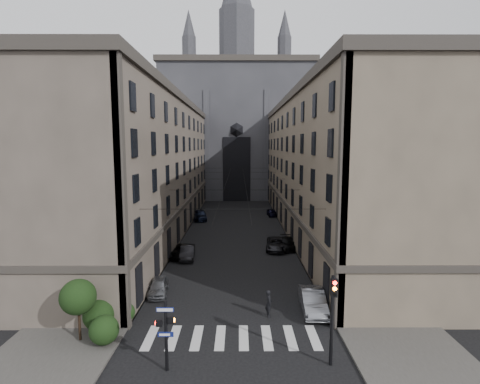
{
  "coord_description": "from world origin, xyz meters",
  "views": [
    {
      "loc": [
        0.44,
        -17.63,
        12.27
      ],
      "look_at": [
        0.54,
        11.13,
        8.65
      ],
      "focal_mm": 28.0,
      "sensor_mm": 36.0,
      "label": 1
    }
  ],
  "objects_px": {
    "car_left_midnear": "(187,252)",
    "traffic_light_right": "(333,310)",
    "car_right_near": "(313,301)",
    "gothic_tower": "(237,122)",
    "pedestrian": "(269,303)",
    "pedestrian_signal_left": "(166,330)",
    "car_right_midnear": "(276,244)",
    "car_left_midfar": "(182,251)",
    "car_left_near": "(158,287)",
    "car_right_midfar": "(287,243)",
    "car_left_far": "(200,215)",
    "car_right_far": "(272,212)"
  },
  "relations": [
    {
      "from": "pedestrian_signal_left",
      "to": "car_right_near",
      "type": "xyz_separation_m",
      "value": [
        9.45,
        7.32,
        -1.52
      ]
    },
    {
      "from": "car_left_midfar",
      "to": "pedestrian",
      "type": "distance_m",
      "value": 16.74
    },
    {
      "from": "car_left_near",
      "to": "car_right_near",
      "type": "relative_size",
      "value": 0.78
    },
    {
      "from": "car_left_far",
      "to": "car_right_near",
      "type": "xyz_separation_m",
      "value": [
        11.86,
        -34.22,
        0.05
      ]
    },
    {
      "from": "gothic_tower",
      "to": "car_right_midnear",
      "type": "height_order",
      "value": "gothic_tower"
    },
    {
      "from": "car_left_near",
      "to": "car_right_midfar",
      "type": "height_order",
      "value": "car_left_near"
    },
    {
      "from": "car_left_midnear",
      "to": "car_right_midfar",
      "type": "relative_size",
      "value": 0.96
    },
    {
      "from": "gothic_tower",
      "to": "pedestrian",
      "type": "bearing_deg",
      "value": -87.78
    },
    {
      "from": "pedestrian",
      "to": "gothic_tower",
      "type": "bearing_deg",
      "value": -4.11
    },
    {
      "from": "car_left_far",
      "to": "car_right_midfar",
      "type": "bearing_deg",
      "value": -62.61
    },
    {
      "from": "traffic_light_right",
      "to": "car_right_near",
      "type": "relative_size",
      "value": 1.07
    },
    {
      "from": "pedestrian_signal_left",
      "to": "car_right_far",
      "type": "relative_size",
      "value": 1.06
    },
    {
      "from": "car_right_midnear",
      "to": "pedestrian",
      "type": "height_order",
      "value": "pedestrian"
    },
    {
      "from": "car_right_midnear",
      "to": "pedestrian",
      "type": "relative_size",
      "value": 2.58
    },
    {
      "from": "car_right_midnear",
      "to": "car_right_near",
      "type": "bearing_deg",
      "value": -80.22
    },
    {
      "from": "car_right_midnear",
      "to": "car_right_midfar",
      "type": "bearing_deg",
      "value": 27.12
    },
    {
      "from": "car_left_midnear",
      "to": "car_right_near",
      "type": "relative_size",
      "value": 0.88
    },
    {
      "from": "pedestrian_signal_left",
      "to": "car_right_near",
      "type": "distance_m",
      "value": 12.05
    },
    {
      "from": "gothic_tower",
      "to": "car_left_far",
      "type": "relative_size",
      "value": 11.19
    },
    {
      "from": "car_left_near",
      "to": "pedestrian",
      "type": "bearing_deg",
      "value": -30.98
    },
    {
      "from": "car_left_midnear",
      "to": "traffic_light_right",
      "type": "bearing_deg",
      "value": -65.71
    },
    {
      "from": "pedestrian_signal_left",
      "to": "car_right_near",
      "type": "height_order",
      "value": "pedestrian_signal_left"
    },
    {
      "from": "car_right_midnear",
      "to": "car_right_far",
      "type": "xyz_separation_m",
      "value": [
        1.34,
        21.02,
        -0.06
      ]
    },
    {
      "from": "car_left_midfar",
      "to": "pedestrian",
      "type": "xyz_separation_m",
      "value": [
        8.37,
        -14.49,
        0.33
      ]
    },
    {
      "from": "car_right_near",
      "to": "car_right_midnear",
      "type": "distance_m",
      "value": 16.44
    },
    {
      "from": "gothic_tower",
      "to": "car_right_midnear",
      "type": "distance_m",
      "value": 52.81
    },
    {
      "from": "car_left_midfar",
      "to": "car_left_near",
      "type": "bearing_deg",
      "value": -89.29
    },
    {
      "from": "car_left_midnear",
      "to": "car_right_midfar",
      "type": "xyz_separation_m",
      "value": [
        11.34,
        3.9,
        -0.06
      ]
    },
    {
      "from": "car_left_midfar",
      "to": "gothic_tower",
      "type": "bearing_deg",
      "value": 86.72
    },
    {
      "from": "gothic_tower",
      "to": "car_left_midnear",
      "type": "relative_size",
      "value": 13.66
    },
    {
      "from": "car_left_midnear",
      "to": "car_right_midnear",
      "type": "height_order",
      "value": "car_right_midnear"
    },
    {
      "from": "car_right_midnear",
      "to": "car_left_midnear",
      "type": "bearing_deg",
      "value": -155.28
    },
    {
      "from": "gothic_tower",
      "to": "car_left_midfar",
      "type": "bearing_deg",
      "value": -96.29
    },
    {
      "from": "gothic_tower",
      "to": "car_left_near",
      "type": "distance_m",
      "value": 65.5
    },
    {
      "from": "traffic_light_right",
      "to": "car_left_near",
      "type": "xyz_separation_m",
      "value": [
        -11.8,
        10.13,
        -2.65
      ]
    },
    {
      "from": "car_left_far",
      "to": "car_right_near",
      "type": "relative_size",
      "value": 1.07
    },
    {
      "from": "car_left_midnear",
      "to": "car_left_near",
      "type": "bearing_deg",
      "value": -100.22
    },
    {
      "from": "pedestrian_signal_left",
      "to": "car_left_near",
      "type": "bearing_deg",
      "value": 104.28
    },
    {
      "from": "gothic_tower",
      "to": "car_right_near",
      "type": "bearing_deg",
      "value": -84.87
    },
    {
      "from": "car_left_midnear",
      "to": "car_right_midnear",
      "type": "distance_m",
      "value": 10.55
    },
    {
      "from": "car_right_midfar",
      "to": "car_right_far",
      "type": "xyz_separation_m",
      "value": [
        0.0,
        20.5,
        0.0
      ]
    },
    {
      "from": "pedestrian_signal_left",
      "to": "car_left_far",
      "type": "xyz_separation_m",
      "value": [
        -2.42,
        41.54,
        -1.57
      ]
    },
    {
      "from": "car_left_far",
      "to": "car_right_far",
      "type": "distance_m",
      "value": 12.55
    },
    {
      "from": "car_left_midfar",
      "to": "car_right_midnear",
      "type": "height_order",
      "value": "car_right_midnear"
    },
    {
      "from": "car_left_near",
      "to": "pedestrian",
      "type": "height_order",
      "value": "pedestrian"
    },
    {
      "from": "pedestrian_signal_left",
      "to": "car_right_midfar",
      "type": "bearing_deg",
      "value": 68.16
    },
    {
      "from": "pedestrian",
      "to": "pedestrian_signal_left",
      "type": "bearing_deg",
      "value": 130.46
    },
    {
      "from": "car_right_near",
      "to": "pedestrian",
      "type": "height_order",
      "value": "pedestrian"
    },
    {
      "from": "car_right_midnear",
      "to": "car_right_midfar",
      "type": "distance_m",
      "value": 1.44
    },
    {
      "from": "car_left_midfar",
      "to": "car_right_midfar",
      "type": "relative_size",
      "value": 1.06
    }
  ]
}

